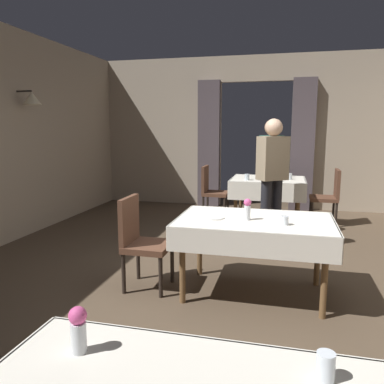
% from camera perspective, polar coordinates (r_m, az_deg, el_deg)
% --- Properties ---
extents(ground, '(10.08, 10.08, 0.00)m').
position_cam_1_polar(ground, '(4.02, 3.95, -14.05)').
color(ground, '#4C3D2D').
extents(wall_back, '(6.40, 0.27, 3.00)m').
position_cam_1_polar(wall_back, '(7.83, 9.42, 8.80)').
color(wall_back, gray).
rests_on(wall_back, ground).
extents(dining_table_mid, '(1.48, 0.96, 0.75)m').
position_cam_1_polar(dining_table_mid, '(3.71, 9.34, -5.25)').
color(dining_table_mid, brown).
rests_on(dining_table_mid, ground).
extents(dining_table_far, '(1.24, 1.01, 0.75)m').
position_cam_1_polar(dining_table_far, '(6.65, 11.27, 1.12)').
color(dining_table_far, brown).
rests_on(dining_table_far, ground).
extents(chair_mid_left, '(0.45, 0.44, 0.93)m').
position_cam_1_polar(chair_mid_left, '(3.89, -7.71, -6.83)').
color(chair_mid_left, black).
rests_on(chair_mid_left, ground).
extents(chair_far_left, '(0.44, 0.44, 0.93)m').
position_cam_1_polar(chair_far_left, '(6.89, 2.91, 0.46)').
color(chair_far_left, black).
rests_on(chair_far_left, ground).
extents(chair_far_right, '(0.44, 0.44, 0.93)m').
position_cam_1_polar(chair_far_right, '(6.75, 19.78, -0.28)').
color(chair_far_right, black).
rests_on(chair_far_right, ground).
extents(flower_vase_near, '(0.07, 0.07, 0.19)m').
position_cam_1_polar(flower_vase_near, '(1.61, -16.63, -18.88)').
color(flower_vase_near, silver).
rests_on(flower_vase_near, dining_table_near).
extents(glass_near_c, '(0.06, 0.06, 0.10)m').
position_cam_1_polar(glass_near_c, '(1.51, 19.32, -23.39)').
color(glass_near_c, silver).
rests_on(glass_near_c, dining_table_near).
extents(flower_vase_mid, '(0.07, 0.07, 0.20)m').
position_cam_1_polar(flower_vase_mid, '(3.62, 8.27, -2.46)').
color(flower_vase_mid, silver).
rests_on(flower_vase_mid, dining_table_mid).
extents(plate_mid_b, '(0.21, 0.21, 0.01)m').
position_cam_1_polar(plate_mid_b, '(3.68, 3.23, -3.84)').
color(plate_mid_b, white).
rests_on(plate_mid_b, dining_table_mid).
extents(glass_mid_c, '(0.07, 0.07, 0.08)m').
position_cam_1_polar(glass_mid_c, '(3.51, 13.66, -4.16)').
color(glass_mid_c, silver).
rests_on(glass_mid_c, dining_table_mid).
extents(flower_vase_far, '(0.07, 0.07, 0.21)m').
position_cam_1_polar(flower_vase_far, '(6.90, 14.02, 3.10)').
color(flower_vase_far, silver).
rests_on(flower_vase_far, dining_table_far).
extents(glass_far_b, '(0.08, 0.08, 0.09)m').
position_cam_1_polar(glass_far_b, '(6.28, 12.65, 1.95)').
color(glass_far_b, silver).
rests_on(glass_far_b, dining_table_far).
extents(glass_far_c, '(0.08, 0.08, 0.10)m').
position_cam_1_polar(glass_far_c, '(6.60, 14.36, 2.29)').
color(glass_far_c, silver).
rests_on(glass_far_c, dining_table_far).
extents(glass_far_d, '(0.08, 0.08, 0.10)m').
position_cam_1_polar(glass_far_d, '(6.38, 8.22, 2.23)').
color(glass_far_d, silver).
rests_on(glass_far_d, dining_table_far).
extents(person_waiter_by_doorway, '(0.42, 0.39, 1.72)m').
position_cam_1_polar(person_waiter_by_doorway, '(4.98, 11.89, 2.65)').
color(person_waiter_by_doorway, black).
rests_on(person_waiter_by_doorway, ground).
extents(person_diner_standing_aside, '(0.34, 0.42, 1.72)m').
position_cam_1_polar(person_diner_standing_aside, '(5.62, 11.69, 3.43)').
color(person_diner_standing_aside, black).
rests_on(person_diner_standing_aside, ground).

